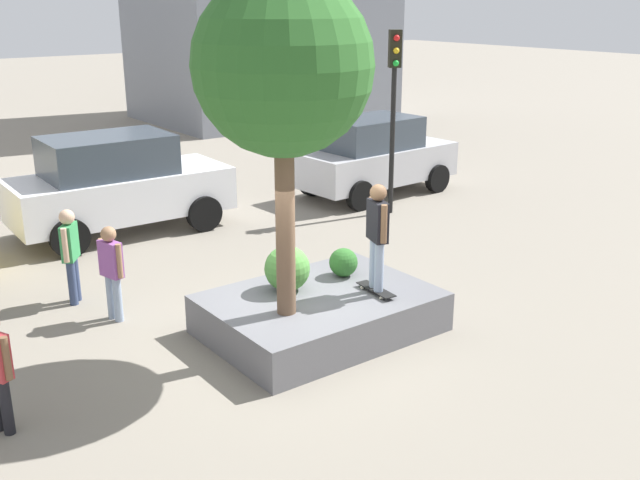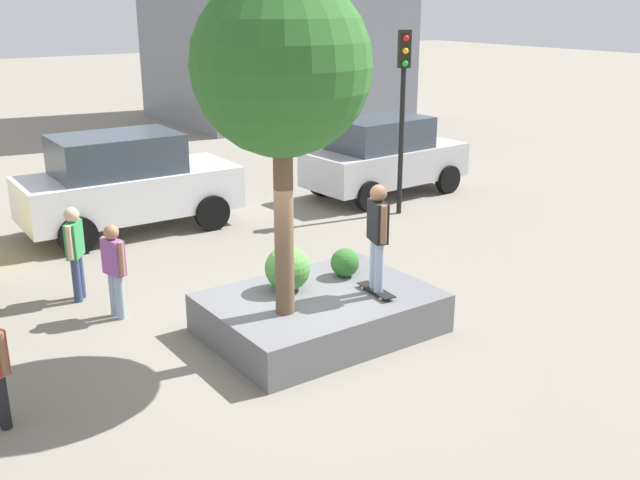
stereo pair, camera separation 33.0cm
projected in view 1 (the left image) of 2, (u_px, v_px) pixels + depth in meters
ground_plane at (292, 337)px, 11.58m from camera, size 120.00×120.00×0.00m
planter_ledge at (320, 313)px, 11.71m from camera, size 3.44×2.48×0.63m
plaza_tree at (283, 68)px, 9.85m from camera, size 2.46×2.46×4.80m
boxwood_shrub at (343, 262)px, 12.31m from camera, size 0.48×0.48×0.48m
hedge_clump at (287, 269)px, 11.68m from camera, size 0.72×0.72×0.72m
skateboard at (376, 290)px, 11.65m from camera, size 0.28×0.82×0.07m
skateboarder at (377, 230)px, 11.34m from camera, size 0.32×0.55×1.69m
police_car at (117, 184)px, 16.42m from camera, size 4.81×2.34×2.21m
sedan_parked at (374, 156)px, 19.66m from camera, size 4.55×2.27×2.07m
traffic_light_corner at (394, 90)px, 17.35m from camera, size 0.36×0.37×4.35m
pedestrian_crossing at (111, 267)px, 11.94m from camera, size 0.28×0.53×1.60m
bystander_watching at (70, 250)px, 12.62m from camera, size 0.42×0.48×1.68m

